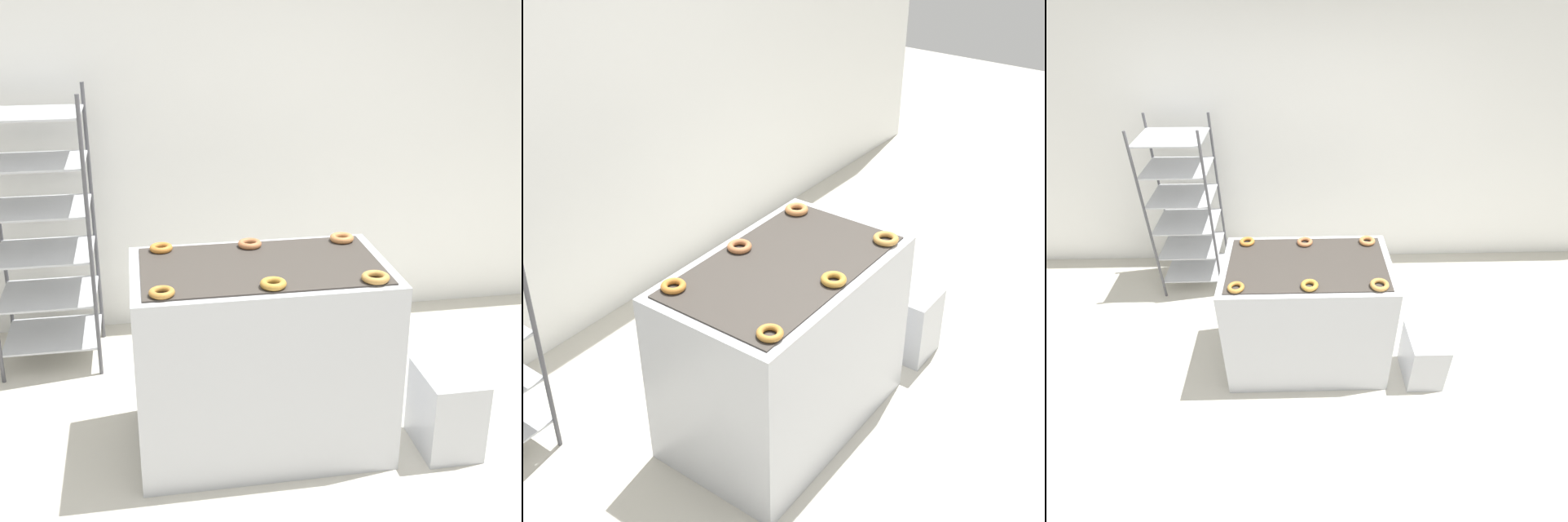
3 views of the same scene
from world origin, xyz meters
TOP-DOWN VIEW (x-y plane):
  - ground_plane at (0.00, 0.00)m, footprint 14.00×14.00m
  - wall_back at (0.00, 2.12)m, footprint 8.00×0.05m
  - fryer_machine at (0.00, 0.62)m, footprint 1.22×0.74m
  - baking_rack_cart at (-1.11, 1.68)m, footprint 0.59×0.52m
  - glaze_bin at (0.90, 0.40)m, footprint 0.28×0.36m
  - donut_near_left at (-0.47, 0.34)m, footprint 0.11×0.11m
  - donut_near_center at (0.01, 0.35)m, footprint 0.12×0.12m
  - donut_near_right at (0.47, 0.34)m, footprint 0.13×0.13m
  - donut_far_left at (-0.45, 0.89)m, footprint 0.11×0.11m
  - donut_far_center at (-0.01, 0.88)m, footprint 0.12×0.12m
  - donut_far_right at (0.47, 0.88)m, footprint 0.12×0.12m

SIDE VIEW (x-z plane):
  - ground_plane at x=0.00m, z-range 0.00..0.00m
  - glaze_bin at x=0.90m, z-range 0.00..0.42m
  - fryer_machine at x=0.00m, z-range 0.00..0.96m
  - baking_rack_cart at x=-1.11m, z-range 0.01..1.67m
  - donut_near_left at x=-0.47m, z-range 0.96..0.99m
  - donut_far_left at x=-0.45m, z-range 0.96..0.99m
  - donut_far_center at x=-0.01m, z-range 0.96..0.99m
  - donut_near_right at x=0.47m, z-range 0.96..0.99m
  - donut_near_center at x=0.01m, z-range 0.96..0.99m
  - donut_far_right at x=0.47m, z-range 0.96..0.99m
  - wall_back at x=0.00m, z-range 0.00..2.80m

